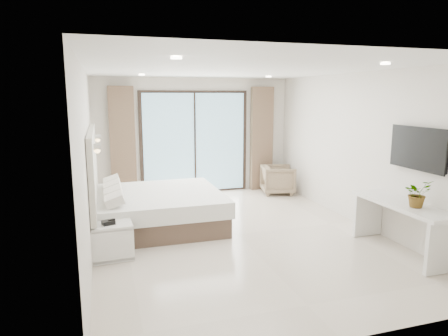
{
  "coord_description": "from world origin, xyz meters",
  "views": [
    {
      "loc": [
        -2.09,
        -6.05,
        2.3
      ],
      "look_at": [
        -0.1,
        0.4,
        1.07
      ],
      "focal_mm": 32.0,
      "sensor_mm": 36.0,
      "label": 1
    }
  ],
  "objects_px": {
    "console_desk": "(402,216)",
    "armchair": "(278,178)",
    "bed": "(157,209)",
    "nightstand": "(112,241)"
  },
  "relations": [
    {
      "from": "bed",
      "to": "armchair",
      "type": "height_order",
      "value": "bed"
    },
    {
      "from": "armchair",
      "to": "nightstand",
      "type": "bearing_deg",
      "value": 138.79
    },
    {
      "from": "nightstand",
      "to": "armchair",
      "type": "distance_m",
      "value": 4.79
    },
    {
      "from": "console_desk",
      "to": "armchair",
      "type": "relative_size",
      "value": 2.29
    },
    {
      "from": "armchair",
      "to": "console_desk",
      "type": "bearing_deg",
      "value": -164.4
    },
    {
      "from": "console_desk",
      "to": "armchair",
      "type": "distance_m",
      "value": 3.87
    },
    {
      "from": "bed",
      "to": "console_desk",
      "type": "distance_m",
      "value": 3.98
    },
    {
      "from": "bed",
      "to": "nightstand",
      "type": "bearing_deg",
      "value": -123.18
    },
    {
      "from": "bed",
      "to": "nightstand",
      "type": "height_order",
      "value": "bed"
    },
    {
      "from": "bed",
      "to": "console_desk",
      "type": "height_order",
      "value": "console_desk"
    }
  ]
}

